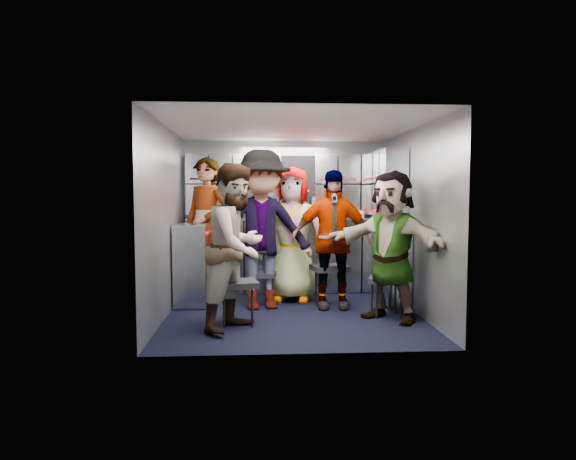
{
  "coord_description": "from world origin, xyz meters",
  "views": [
    {
      "loc": [
        -0.4,
        -5.75,
        1.35
      ],
      "look_at": [
        -0.03,
        0.35,
        0.93
      ],
      "focal_mm": 32.0,
      "sensor_mm": 36.0,
      "label": 1
    }
  ],
  "objects": [
    {
      "name": "bottle_left",
      "position": [
        -1.0,
        1.24,
        1.15
      ],
      "size": [
        0.07,
        0.07,
        0.25
      ],
      "primitive_type": "cylinder",
      "color": "white",
      "rests_on": "counter"
    },
    {
      "name": "floor",
      "position": [
        0.0,
        0.0,
        0.0
      ],
      "size": [
        3.0,
        3.0,
        0.0
      ],
      "primitive_type": "plane",
      "color": "black",
      "rests_on": "ground"
    },
    {
      "name": "jump_seat_center",
      "position": [
        0.05,
        0.88,
        0.4
      ],
      "size": [
        0.39,
        0.37,
        0.45
      ],
      "rotation": [
        0.0,
        0.0,
        0.01
      ],
      "color": "black",
      "rests_on": "ground"
    },
    {
      "name": "attendant_arc_b",
      "position": [
        -0.34,
        0.27,
        0.94
      ],
      "size": [
        1.3,
        0.86,
        1.87
      ],
      "primitive_type": "imported",
      "rotation": [
        0.0,
        0.0,
        0.15
      ],
      "color": "black",
      "rests_on": "ground"
    },
    {
      "name": "jump_seat_mid_right",
      "position": [
        0.49,
        0.43,
        0.43
      ],
      "size": [
        0.47,
        0.45,
        0.48
      ],
      "rotation": [
        0.0,
        0.0,
        0.18
      ],
      "color": "black",
      "rests_on": "ground"
    },
    {
      "name": "attendant_arc_c",
      "position": [
        0.05,
        0.7,
        0.85
      ],
      "size": [
        0.93,
        0.71,
        1.7
      ],
      "primitive_type": "imported",
      "rotation": [
        0.0,
        0.0,
        -0.22
      ],
      "color": "black",
      "rests_on": "ground"
    },
    {
      "name": "bottle_right",
      "position": [
        0.38,
        1.24,
        1.17
      ],
      "size": [
        0.06,
        0.06,
        0.27
      ],
      "primitive_type": "cylinder",
      "color": "white",
      "rests_on": "counter"
    },
    {
      "name": "cart_bank_left",
      "position": [
        -1.19,
        0.56,
        0.49
      ],
      "size": [
        0.38,
        0.76,
        0.99
      ],
      "primitive_type": "cube",
      "color": "#A3A9B3",
      "rests_on": "ground"
    },
    {
      "name": "jump_seat_near_right",
      "position": [
        1.03,
        -0.2,
        0.38
      ],
      "size": [
        0.46,
        0.45,
        0.44
      ],
      "rotation": [
        0.0,
        0.0,
        -0.32
      ],
      "color": "black",
      "rests_on": "ground"
    },
    {
      "name": "ceiling",
      "position": [
        0.0,
        0.0,
        2.1
      ],
      "size": [
        2.8,
        3.0,
        0.02
      ],
      "primitive_type": "cube",
      "color": "silver",
      "rests_on": "wall_back"
    },
    {
      "name": "attendant_standing",
      "position": [
        -1.05,
        0.92,
        0.91
      ],
      "size": [
        0.8,
        0.73,
        1.83
      ],
      "primitive_type": "imported",
      "rotation": [
        0.0,
        0.0,
        -0.58
      ],
      "color": "black",
      "rests_on": "ground"
    },
    {
      "name": "coffee_niche",
      "position": [
        0.18,
        1.41,
        1.47
      ],
      "size": [
        0.46,
        0.16,
        0.84
      ],
      "primitive_type": null,
      "color": "black",
      "rests_on": "wall_back"
    },
    {
      "name": "attendant_arc_d",
      "position": [
        0.49,
        0.25,
        0.82
      ],
      "size": [
        0.98,
        0.44,
        1.64
      ],
      "primitive_type": "imported",
      "rotation": [
        0.0,
        0.0,
        -0.04
      ],
      "color": "black",
      "rests_on": "ground"
    },
    {
      "name": "cup_left",
      "position": [
        -0.71,
        1.23,
        1.08
      ],
      "size": [
        0.08,
        0.08,
        0.11
      ],
      "primitive_type": "cylinder",
      "color": "#C0AF87",
      "rests_on": "counter"
    },
    {
      "name": "right_cabinet",
      "position": [
        1.25,
        0.6,
        0.5
      ],
      "size": [
        0.28,
        1.2,
        1.0
      ],
      "primitive_type": "cube",
      "color": "#A3A9B3",
      "rests_on": "ground"
    },
    {
      "name": "wall_left",
      "position": [
        -1.4,
        0.0,
        1.05
      ],
      "size": [
        0.04,
        3.0,
        2.1
      ],
      "primitive_type": "cube",
      "color": "gray",
      "rests_on": "ground"
    },
    {
      "name": "wall_right",
      "position": [
        1.4,
        0.0,
        1.05
      ],
      "size": [
        0.04,
        3.0,
        2.1
      ],
      "primitive_type": "cube",
      "color": "gray",
      "rests_on": "ground"
    },
    {
      "name": "jump_seat_mid_left",
      "position": [
        -0.34,
        0.45,
        0.36
      ],
      "size": [
        0.37,
        0.35,
        0.4
      ],
      "rotation": [
        0.0,
        0.0,
        -0.1
      ],
      "color": "black",
      "rests_on": "ground"
    },
    {
      "name": "red_latch_strip",
      "position": [
        0.0,
        1.09,
        0.88
      ],
      "size": [
        2.6,
        0.02,
        0.03
      ],
      "primitive_type": "cube",
      "color": "#A50F12",
      "rests_on": "cart_bank_back"
    },
    {
      "name": "attendant_arc_a",
      "position": [
        -0.59,
        -0.65,
        0.83
      ],
      "size": [
        0.96,
        1.02,
        1.66
      ],
      "primitive_type": "imported",
      "rotation": [
        0.0,
        0.0,
        1.02
      ],
      "color": "black",
      "rests_on": "ground"
    },
    {
      "name": "locker_bank_back",
      "position": [
        0.0,
        1.35,
        1.49
      ],
      "size": [
        2.68,
        0.28,
        0.82
      ],
      "primitive_type": "cube",
      "color": "#A3A9B3",
      "rests_on": "wall_back"
    },
    {
      "name": "locker_bank_right",
      "position": [
        1.25,
        0.7,
        1.49
      ],
      "size": [
        0.28,
        1.0,
        0.82
      ],
      "primitive_type": "cube",
      "color": "#A3A9B3",
      "rests_on": "wall_right"
    },
    {
      "name": "jump_seat_near_left",
      "position": [
        -0.59,
        -0.47,
        0.41
      ],
      "size": [
        0.45,
        0.43,
        0.46
      ],
      "rotation": [
        0.0,
        0.0,
        0.18
      ],
      "color": "black",
      "rests_on": "ground"
    },
    {
      "name": "counter",
      "position": [
        0.0,
        1.29,
        1.01
      ],
      "size": [
        2.68,
        0.42,
        0.03
      ],
      "primitive_type": "cube",
      "color": "#B6B9BE",
      "rests_on": "cart_bank_back"
    },
    {
      "name": "wall_back",
      "position": [
        0.0,
        1.5,
        1.05
      ],
      "size": [
        2.8,
        0.04,
        2.1
      ],
      "primitive_type": "cube",
      "color": "gray",
      "rests_on": "ground"
    },
    {
      "name": "cup_right",
      "position": [
        1.04,
        1.23,
        1.08
      ],
      "size": [
        0.07,
        0.07,
        0.1
      ],
      "primitive_type": "cylinder",
      "color": "#C0AF87",
      "rests_on": "counter"
    },
    {
      "name": "cart_bank_back",
      "position": [
        0.0,
        1.29,
        0.49
      ],
      "size": [
        2.68,
        0.38,
        0.99
      ],
      "primitive_type": "cube",
      "color": "#A3A9B3",
      "rests_on": "ground"
    },
    {
      "name": "attendant_arc_e",
      "position": [
        1.03,
        -0.38,
        0.81
      ],
      "size": [
        1.38,
        1.41,
        1.61
      ],
      "primitive_type": "imported",
      "rotation": [
        0.0,
        0.0,
        -0.81
      ],
      "color": "black",
      "rests_on": "ground"
    },
    {
      "name": "bottle_mid",
      "position": [
        -0.51,
        1.24,
        1.16
      ],
      "size": [
        0.07,
        0.07,
        0.26
      ],
      "primitive_type": "cylinder",
      "color": "white",
      "rests_on": "counter"
    }
  ]
}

